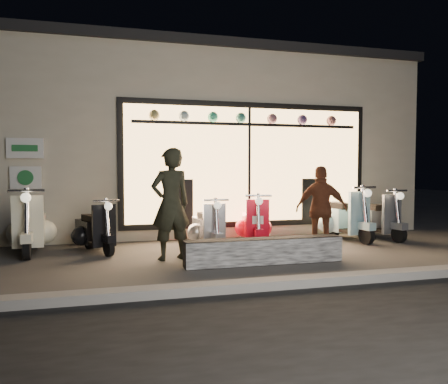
% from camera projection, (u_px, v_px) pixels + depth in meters
% --- Properties ---
extents(ground, '(40.00, 40.00, 0.00)m').
position_uv_depth(ground, '(239.00, 256.00, 7.29)').
color(ground, '#383533').
rests_on(ground, ground).
extents(kerb, '(40.00, 0.25, 0.12)m').
position_uv_depth(kerb, '(287.00, 283.00, 5.36)').
color(kerb, slate).
rests_on(kerb, ground).
extents(shop_building, '(10.20, 6.23, 4.20)m').
position_uv_depth(shop_building, '(187.00, 146.00, 11.99)').
color(shop_building, beige).
rests_on(shop_building, ground).
extents(graffiti_barrier, '(2.49, 0.28, 0.40)m').
position_uv_depth(graffiti_barrier, '(264.00, 251.00, 6.70)').
color(graffiti_barrier, black).
rests_on(graffiti_barrier, ground).
extents(scooter_silver, '(0.43, 1.26, 0.90)m').
position_uv_depth(scooter_silver, '(207.00, 228.00, 8.16)').
color(scooter_silver, black).
rests_on(scooter_silver, ground).
extents(scooter_red, '(0.61, 1.34, 0.95)m').
position_uv_depth(scooter_red, '(254.00, 224.00, 8.58)').
color(scooter_red, black).
rests_on(scooter_red, ground).
extents(scooter_black, '(0.72, 1.25, 0.91)m').
position_uv_depth(scooter_black, '(94.00, 230.00, 7.79)').
color(scooter_black, black).
rests_on(scooter_black, ground).
extents(scooter_cream, '(0.55, 1.52, 1.08)m').
position_uv_depth(scooter_cream, '(31.00, 227.00, 7.72)').
color(scooter_cream, black).
rests_on(scooter_cream, ground).
extents(scooter_blue, '(0.62, 1.51, 1.08)m').
position_uv_depth(scooter_blue, '(341.00, 218.00, 9.15)').
color(scooter_blue, black).
rests_on(scooter_blue, ground).
extents(scooter_grey, '(0.58, 1.41, 1.00)m').
position_uv_depth(scooter_grey, '(373.00, 219.00, 9.30)').
color(scooter_grey, black).
rests_on(scooter_grey, ground).
extents(man, '(0.74, 0.58, 1.80)m').
position_uv_depth(man, '(171.00, 204.00, 7.00)').
color(man, black).
rests_on(man, ground).
extents(woman, '(0.96, 0.67, 1.51)m').
position_uv_depth(woman, '(321.00, 209.00, 7.67)').
color(woman, brown).
rests_on(woman, ground).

